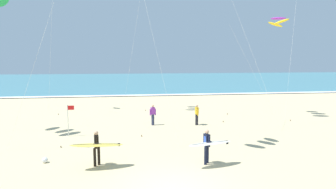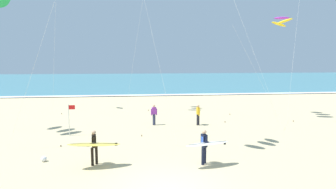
# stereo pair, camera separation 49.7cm
# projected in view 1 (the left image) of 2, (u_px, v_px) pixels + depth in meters

# --- Properties ---
(ocean_water) EXTENTS (160.00, 60.00, 0.08)m
(ocean_water) POSITION_uv_depth(u_px,v_px,m) (134.00, 80.00, 69.45)
(ocean_water) COLOR teal
(ocean_water) RESTS_ON ground
(shoreline_foam) EXTENTS (160.00, 1.51, 0.01)m
(shoreline_foam) POSITION_uv_depth(u_px,v_px,m) (140.00, 95.00, 40.25)
(shoreline_foam) COLOR white
(shoreline_foam) RESTS_ON ocean_water
(surfer_lead) EXTENTS (2.47, 1.09, 1.71)m
(surfer_lead) POSITION_uv_depth(u_px,v_px,m) (97.00, 145.00, 13.60)
(surfer_lead) COLOR black
(surfer_lead) RESTS_ON ground
(surfer_trailing) EXTENTS (2.26, 1.12, 1.71)m
(surfer_trailing) POSITION_uv_depth(u_px,v_px,m) (208.00, 144.00, 13.88)
(surfer_trailing) COLOR black
(surfer_trailing) RESTS_ON ground
(kite_arc_violet_close) EXTENTS (5.02, 3.01, 8.64)m
(kite_arc_violet_close) POSITION_uv_depth(u_px,v_px,m) (278.00, 22.00, 25.21)
(kite_arc_violet_close) COLOR yellow
(kite_arc_violet_close) RESTS_ON ground
(bystander_purple_top) EXTENTS (0.49, 0.25, 1.59)m
(bystander_purple_top) POSITION_uv_depth(u_px,v_px,m) (153.00, 115.00, 22.33)
(bystander_purple_top) COLOR #2D334C
(bystander_purple_top) RESTS_ON ground
(bystander_yellow_top) EXTENTS (0.23, 0.50, 1.59)m
(bystander_yellow_top) POSITION_uv_depth(u_px,v_px,m) (197.00, 115.00, 22.39)
(bystander_yellow_top) COLOR black
(bystander_yellow_top) RESTS_ON ground
(lifeguard_flag) EXTENTS (0.45, 0.05, 2.10)m
(lifeguard_flag) POSITION_uv_depth(u_px,v_px,m) (69.00, 117.00, 19.05)
(lifeguard_flag) COLOR silver
(lifeguard_flag) RESTS_ON ground
(beach_ball) EXTENTS (0.28, 0.28, 0.28)m
(beach_ball) POSITION_uv_depth(u_px,v_px,m) (45.00, 160.00, 14.28)
(beach_ball) COLOR white
(beach_ball) RESTS_ON ground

